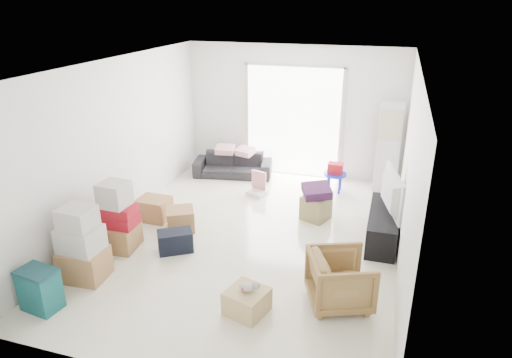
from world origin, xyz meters
The scene contains 21 objects.
room_shell centered at (0.00, 0.00, 1.35)m, with size 4.98×6.48×3.18m.
sliding_door centered at (0.00, 2.98, 1.24)m, with size 2.10×0.04×2.33m.
ac_tower centered at (1.95, 2.65, 0.88)m, with size 0.45×0.30×1.75m, color silver.
tv_console centered at (2.00, 0.59, 0.24)m, with size 0.43×1.45×0.48m, color black.
television centered at (2.00, 0.59, 0.56)m, with size 1.10×0.63×0.14m, color black.
sofa centered at (-1.17, 2.50, 0.32)m, with size 1.63×0.48×0.64m, color #2A292F.
pillow_left centered at (-1.34, 2.50, 0.69)m, with size 0.35×0.27×0.11m, color #C18D95.
pillow_right centered at (-0.89, 2.51, 0.70)m, with size 0.37×0.29×0.13m, color #C18D95.
armchair centered at (1.57, -1.25, 0.37)m, with size 0.73×0.68×0.75m, color #9D7945.
storage_bins centered at (-1.90, -2.41, 0.27)m, with size 0.51×0.39×0.54m.
box_stack_a centered at (-1.80, -1.69, 0.47)m, with size 0.60×0.51×1.05m.
box_stack_b centered at (-1.80, -0.85, 0.46)m, with size 0.58×0.57×1.07m.
box_stack_c centered at (-1.77, 0.17, 0.19)m, with size 0.53×0.45×0.38m.
loose_box centered at (-1.17, -0.04, 0.18)m, with size 0.43×0.43×0.36m, color #A66C4B.
duffel_bag centered at (-0.95, -0.69, 0.16)m, with size 0.50×0.30×0.32m, color black.
ottoman centered at (0.88, 0.98, 0.21)m, with size 0.41×0.41×0.41m, color #998859.
blanket centered at (0.88, 0.98, 0.48)m, with size 0.45×0.45×0.14m, color #3E1B44.
kids_table centered at (1.02, 2.27, 0.41)m, with size 0.44×0.44×0.58m.
toy_walker centered at (-0.38, 1.69, 0.12)m, with size 0.40×0.37×0.45m.
wood_crate centered at (0.52, -1.74, 0.15)m, with size 0.45×0.45×0.30m, color tan.
plush_bunny centered at (0.55, -1.73, 0.36)m, with size 0.25×0.15×0.13m.
Camera 1 is at (1.95, -6.06, 3.57)m, focal length 32.00 mm.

